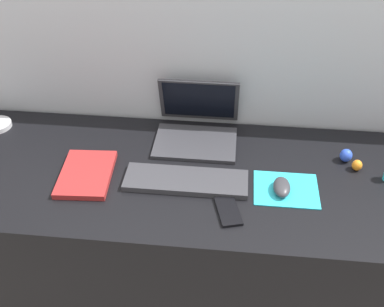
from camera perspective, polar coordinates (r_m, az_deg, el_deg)
The scene contains 11 objects.
ground_plane at distance 2.16m, azimuth 0.10°, elevation -17.73°, with size 6.00×6.00×0.00m, color slate.
back_wall at distance 1.94m, azimuth 1.24°, elevation 2.59°, with size 3.06×0.05×1.32m, color #B2B7C1.
desk at distance 1.87m, azimuth 0.12°, elevation -11.26°, with size 1.86×0.65×0.74m, color black.
laptop at distance 1.76m, azimuth 0.61°, elevation 3.64°, with size 0.30×0.27×0.21m.
keyboard at distance 1.57m, azimuth -0.73°, elevation -3.30°, with size 0.41×0.13×0.02m, color #333338.
mousepad at distance 1.58m, azimuth 11.30°, elevation -4.28°, with size 0.21×0.17×0.00m, color #28B7CC.
mouse at distance 1.55m, azimuth 10.80°, elevation -4.00°, with size 0.06×0.10×0.03m, color #333338.
cell_phone at distance 1.47m, azimuth 4.41°, elevation -6.97°, with size 0.06×0.13×0.01m, color black.
notebook_pad at distance 1.63m, azimuth -12.68°, elevation -2.44°, with size 0.17×0.24×0.02m, color maroon.
toy_figurine_orange at distance 1.71m, azimuth 19.34°, elevation -1.34°, with size 0.04×0.04×0.04m, color orange.
toy_figurine_blue at distance 1.74m, azimuth 18.14°, elevation -0.22°, with size 0.04×0.04×0.05m, color blue.
Camera 1 is at (0.12, -1.22, 1.78)m, focal length 44.06 mm.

